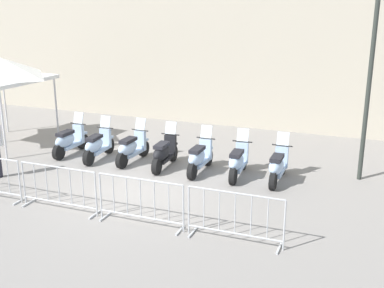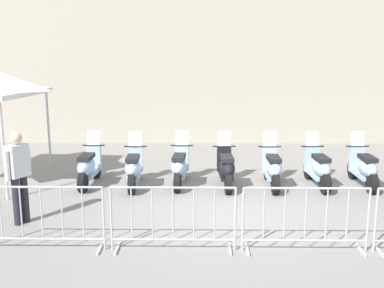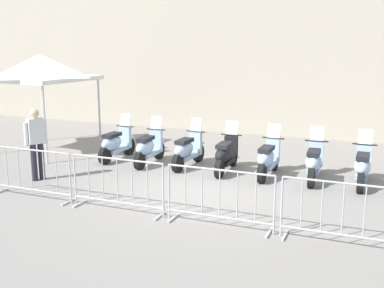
% 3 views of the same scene
% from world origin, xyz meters
% --- Properties ---
extents(ground_plane, '(120.00, 120.00, 0.00)m').
position_xyz_m(ground_plane, '(0.00, 0.00, 0.00)').
color(ground_plane, gray).
extents(motorcycle_0, '(0.56, 1.72, 1.24)m').
position_xyz_m(motorcycle_0, '(-3.40, 1.53, 0.45)').
color(motorcycle_0, black).
rests_on(motorcycle_0, ground).
extents(motorcycle_1, '(0.59, 1.72, 1.24)m').
position_xyz_m(motorcycle_1, '(-2.29, 1.50, 0.45)').
color(motorcycle_1, black).
rests_on(motorcycle_1, ground).
extents(motorcycle_2, '(0.56, 1.72, 1.24)m').
position_xyz_m(motorcycle_2, '(-1.23, 1.71, 0.45)').
color(motorcycle_2, black).
rests_on(motorcycle_2, ground).
extents(motorcycle_3, '(0.59, 1.72, 1.24)m').
position_xyz_m(motorcycle_3, '(-0.12, 1.70, 0.45)').
color(motorcycle_3, black).
rests_on(motorcycle_3, ground).
extents(motorcycle_4, '(0.56, 1.73, 1.24)m').
position_xyz_m(motorcycle_4, '(0.96, 1.77, 0.45)').
color(motorcycle_4, black).
rests_on(motorcycle_4, ground).
extents(motorcycle_5, '(0.61, 1.72, 1.24)m').
position_xyz_m(motorcycle_5, '(2.05, 1.91, 0.45)').
color(motorcycle_5, black).
rests_on(motorcycle_5, ground).
extents(motorcycle_6, '(0.56, 1.73, 1.24)m').
position_xyz_m(motorcycle_6, '(3.13, 2.01, 0.45)').
color(motorcycle_6, black).
rests_on(motorcycle_6, ground).
extents(barrier_segment_0, '(2.01, 0.58, 1.07)m').
position_xyz_m(barrier_segment_0, '(-3.00, -2.01, 0.52)').
color(barrier_segment_0, '#B2B5B7').
rests_on(barrier_segment_0, ground).
extents(barrier_segment_1, '(2.01, 0.58, 1.07)m').
position_xyz_m(barrier_segment_1, '(-0.91, -1.86, 0.52)').
color(barrier_segment_1, '#B2B5B7').
rests_on(barrier_segment_1, ground).
extents(barrier_segment_2, '(2.01, 0.58, 1.07)m').
position_xyz_m(barrier_segment_2, '(1.18, -1.70, 0.52)').
color(barrier_segment_2, '#B2B5B7').
rests_on(barrier_segment_2, ground).
extents(officer_near_row_end, '(0.36, 0.50, 1.73)m').
position_xyz_m(officer_near_row_end, '(-3.88, -0.95, 0.98)').
color(officer_near_row_end, '#23232D').
rests_on(officer_near_row_end, ground).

